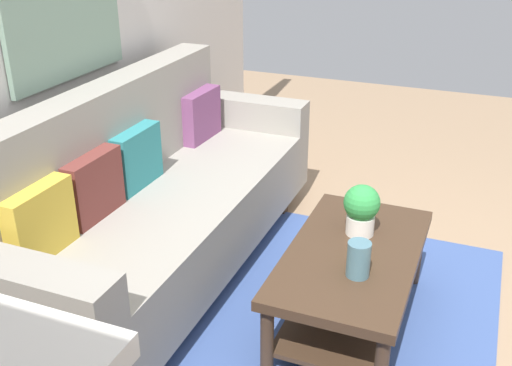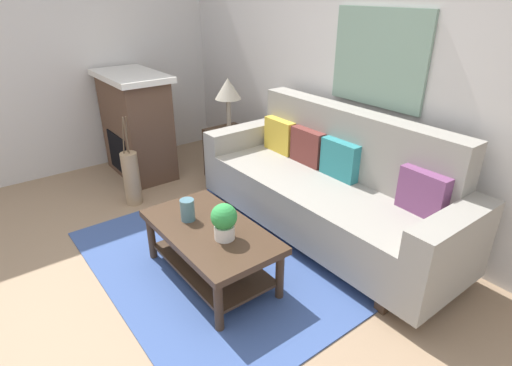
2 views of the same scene
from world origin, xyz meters
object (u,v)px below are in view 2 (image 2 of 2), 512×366
(fireplace, at_px, (136,125))
(tabletop_vase, at_px, (188,210))
(throw_pillow_teal, at_px, (341,159))
(table_lamp, at_px, (228,91))
(throw_pillow_mustard, at_px, (281,135))
(throw_pillow_plum, at_px, (424,192))
(side_table, at_px, (230,154))
(coffee_table, at_px, (210,241))
(couch, at_px, (328,190))
(potted_plant_tabletop, at_px, (224,220))
(throw_pillow_maroon, at_px, (308,147))
(floor_vase, at_px, (132,179))
(framed_painting, at_px, (378,58))

(fireplace, bearing_deg, tabletop_vase, -12.65)
(throw_pillow_teal, xyz_separation_m, table_lamp, (-1.52, -0.10, 0.31))
(throw_pillow_mustard, height_order, throw_pillow_plum, same)
(throw_pillow_teal, height_order, side_table, throw_pillow_teal)
(throw_pillow_plum, relative_size, coffee_table, 0.33)
(couch, bearing_deg, throw_pillow_mustard, 170.88)
(potted_plant_tabletop, distance_m, side_table, 1.98)
(throw_pillow_plum, distance_m, side_table, 2.33)
(throw_pillow_maroon, height_order, floor_vase, throw_pillow_maroon)
(table_lamp, bearing_deg, framed_painting, 16.36)
(throw_pillow_maroon, xyz_separation_m, potted_plant_tabletop, (0.47, -1.23, -0.11))
(tabletop_vase, distance_m, fireplace, 2.02)
(throw_pillow_plum, xyz_separation_m, potted_plant_tabletop, (-0.69, -1.23, -0.11))
(throw_pillow_plum, distance_m, fireplace, 3.15)
(throw_pillow_teal, xyz_separation_m, side_table, (-1.52, -0.10, -0.40))
(throw_pillow_maroon, bearing_deg, side_table, -174.71)
(throw_pillow_maroon, xyz_separation_m, fireplace, (-1.87, -0.87, -0.09))
(couch, relative_size, table_lamp, 4.28)
(couch, relative_size, tabletop_vase, 14.68)
(throw_pillow_mustard, bearing_deg, side_table, -171.98)
(potted_plant_tabletop, bearing_deg, framed_painting, 93.06)
(side_table, distance_m, table_lamp, 0.71)
(potted_plant_tabletop, distance_m, floor_vase, 1.69)
(throw_pillow_plum, bearing_deg, framed_painting, 156.23)
(throw_pillow_maroon, relative_size, throw_pillow_plum, 1.00)
(throw_pillow_mustard, bearing_deg, table_lamp, -171.98)
(couch, xyz_separation_m, fireplace, (-2.26, -0.74, 0.15))
(throw_pillow_maroon, distance_m, fireplace, 2.06)
(potted_plant_tabletop, bearing_deg, throw_pillow_mustard, 124.89)
(side_table, bearing_deg, floor_vase, -92.91)
(throw_pillow_maroon, xyz_separation_m, tabletop_vase, (0.10, -1.31, -0.17))
(fireplace, bearing_deg, side_table, 45.97)
(tabletop_vase, height_order, floor_vase, tabletop_vase)
(throw_pillow_mustard, xyz_separation_m, fireplace, (-1.48, -0.87, -0.09))
(potted_plant_tabletop, bearing_deg, coffee_table, -176.01)
(fireplace, height_order, floor_vase, fireplace)
(coffee_table, relative_size, potted_plant_tabletop, 4.20)
(coffee_table, xyz_separation_m, tabletop_vase, (-0.19, -0.06, 0.20))
(couch, bearing_deg, framed_painting, 90.00)
(couch, height_order, side_table, couch)
(throw_pillow_mustard, relative_size, tabletop_vase, 2.17)
(throw_pillow_plum, height_order, table_lamp, table_lamp)
(throw_pillow_plum, height_order, fireplace, fireplace)
(throw_pillow_teal, bearing_deg, throw_pillow_plum, 0.00)
(throw_pillow_plum, xyz_separation_m, framed_painting, (-0.77, 0.34, 0.79))
(throw_pillow_plum, height_order, tabletop_vase, throw_pillow_plum)
(throw_pillow_maroon, distance_m, coffee_table, 1.33)
(tabletop_vase, bearing_deg, potted_plant_tabletop, 11.69)
(throw_pillow_mustard, bearing_deg, floor_vase, -122.85)
(throw_pillow_plum, height_order, potted_plant_tabletop, throw_pillow_plum)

